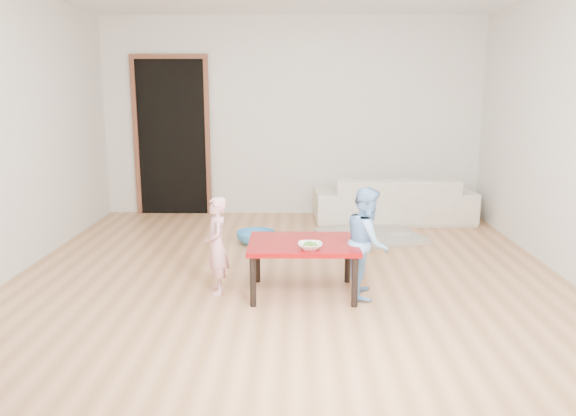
{
  "coord_description": "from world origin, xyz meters",
  "views": [
    {
      "loc": [
        0.09,
        -5.01,
        1.68
      ],
      "look_at": [
        0.0,
        -0.2,
        0.65
      ],
      "focal_mm": 35.0,
      "sensor_mm": 36.0,
      "label": 1
    }
  ],
  "objects_px": {
    "child_pink": "(217,246)",
    "basin": "(256,238)",
    "bowl": "(310,246)",
    "child_blue": "(367,242)",
    "red_table": "(303,268)",
    "sofa": "(393,199)"
  },
  "relations": [
    {
      "from": "child_pink",
      "to": "basin",
      "type": "height_order",
      "value": "child_pink"
    },
    {
      "from": "bowl",
      "to": "child_blue",
      "type": "bearing_deg",
      "value": 21.52
    },
    {
      "from": "child_blue",
      "to": "basin",
      "type": "xyz_separation_m",
      "value": [
        -1.03,
        1.54,
        -0.38
      ]
    },
    {
      "from": "red_table",
      "to": "basin",
      "type": "height_order",
      "value": "red_table"
    },
    {
      "from": "child_blue",
      "to": "basin",
      "type": "relative_size",
      "value": 2.1
    },
    {
      "from": "child_blue",
      "to": "sofa",
      "type": "bearing_deg",
      "value": -7.62
    },
    {
      "from": "sofa",
      "to": "red_table",
      "type": "height_order",
      "value": "sofa"
    },
    {
      "from": "bowl",
      "to": "child_pink",
      "type": "distance_m",
      "value": 0.8
    },
    {
      "from": "sofa",
      "to": "basin",
      "type": "xyz_separation_m",
      "value": [
        -1.68,
        -1.1,
        -0.22
      ]
    },
    {
      "from": "red_table",
      "to": "basin",
      "type": "distance_m",
      "value": 1.62
    },
    {
      "from": "sofa",
      "to": "child_pink",
      "type": "height_order",
      "value": "child_pink"
    },
    {
      "from": "bowl",
      "to": "child_pink",
      "type": "xyz_separation_m",
      "value": [
        -0.77,
        0.22,
        -0.06
      ]
    },
    {
      "from": "sofa",
      "to": "bowl",
      "type": "distance_m",
      "value": 3.05
    },
    {
      "from": "sofa",
      "to": "child_blue",
      "type": "height_order",
      "value": "child_blue"
    },
    {
      "from": "red_table",
      "to": "child_blue",
      "type": "relative_size",
      "value": 0.99
    },
    {
      "from": "sofa",
      "to": "red_table",
      "type": "relative_size",
      "value": 2.23
    },
    {
      "from": "sofa",
      "to": "bowl",
      "type": "relative_size",
      "value": 10.41
    },
    {
      "from": "child_pink",
      "to": "bowl",
      "type": "bearing_deg",
      "value": 60.39
    },
    {
      "from": "child_pink",
      "to": "child_blue",
      "type": "xyz_separation_m",
      "value": [
        1.24,
        -0.03,
        0.05
      ]
    },
    {
      "from": "red_table",
      "to": "bowl",
      "type": "bearing_deg",
      "value": -75.43
    },
    {
      "from": "red_table",
      "to": "bowl",
      "type": "height_order",
      "value": "bowl"
    },
    {
      "from": "red_table",
      "to": "child_pink",
      "type": "xyz_separation_m",
      "value": [
        -0.72,
        0.01,
        0.18
      ]
    }
  ]
}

